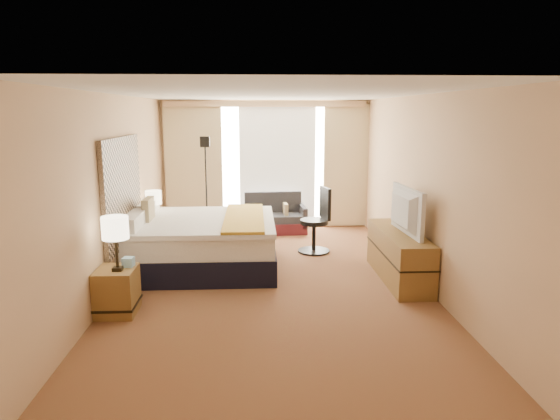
{
  "coord_description": "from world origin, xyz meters",
  "views": [
    {
      "loc": [
        -0.22,
        -6.76,
        2.37
      ],
      "look_at": [
        0.15,
        0.4,
        0.95
      ],
      "focal_mm": 32.0,
      "sensor_mm": 36.0,
      "label": 1
    }
  ],
  "objects_px": {
    "nightstand_right": "(157,239)",
    "bed": "(201,242)",
    "lamp_left": "(115,229)",
    "media_dresser": "(399,255)",
    "lamp_right": "(153,198)",
    "loveseat": "(274,219)",
    "television": "(399,210)",
    "nightstand_left": "(117,291)",
    "floor_lamp": "(206,166)",
    "desk_chair": "(317,224)"
  },
  "relations": [
    {
      "from": "nightstand_right",
      "to": "bed",
      "type": "height_order",
      "value": "bed"
    },
    {
      "from": "nightstand_right",
      "to": "lamp_left",
      "type": "height_order",
      "value": "lamp_left"
    },
    {
      "from": "media_dresser",
      "to": "lamp_right",
      "type": "relative_size",
      "value": 3.29
    },
    {
      "from": "nightstand_right",
      "to": "loveseat",
      "type": "relative_size",
      "value": 0.43
    },
    {
      "from": "lamp_left",
      "to": "television",
      "type": "xyz_separation_m",
      "value": [
        3.61,
        1.03,
        -0.03
      ]
    },
    {
      "from": "bed",
      "to": "lamp_left",
      "type": "xyz_separation_m",
      "value": [
        -0.76,
        -1.83,
        0.65
      ]
    },
    {
      "from": "nightstand_left",
      "to": "loveseat",
      "type": "distance_m",
      "value": 4.5
    },
    {
      "from": "media_dresser",
      "to": "floor_lamp",
      "type": "height_order",
      "value": "floor_lamp"
    },
    {
      "from": "bed",
      "to": "loveseat",
      "type": "distance_m",
      "value": 2.57
    },
    {
      "from": "bed",
      "to": "lamp_right",
      "type": "height_order",
      "value": "lamp_right"
    },
    {
      "from": "nightstand_right",
      "to": "floor_lamp",
      "type": "bearing_deg",
      "value": 61.51
    },
    {
      "from": "desk_chair",
      "to": "lamp_left",
      "type": "xyz_separation_m",
      "value": [
        -2.67,
        -2.59,
        0.55
      ]
    },
    {
      "from": "lamp_right",
      "to": "loveseat",
      "type": "bearing_deg",
      "value": 37.37
    },
    {
      "from": "television",
      "to": "loveseat",
      "type": "bearing_deg",
      "value": 24.65
    },
    {
      "from": "television",
      "to": "desk_chair",
      "type": "bearing_deg",
      "value": 27.81
    },
    {
      "from": "nightstand_left",
      "to": "loveseat",
      "type": "xyz_separation_m",
      "value": [
        2.03,
        4.02,
        -0.02
      ]
    },
    {
      "from": "nightstand_right",
      "to": "desk_chair",
      "type": "bearing_deg",
      "value": 0.55
    },
    {
      "from": "media_dresser",
      "to": "desk_chair",
      "type": "xyz_separation_m",
      "value": [
        -0.99,
        1.48,
        0.15
      ]
    },
    {
      "from": "bed",
      "to": "lamp_left",
      "type": "bearing_deg",
      "value": -112.71
    },
    {
      "from": "floor_lamp",
      "to": "lamp_right",
      "type": "xyz_separation_m",
      "value": [
        -0.74,
        -1.37,
        -0.38
      ]
    },
    {
      "from": "bed",
      "to": "floor_lamp",
      "type": "bearing_deg",
      "value": 92.44
    },
    {
      "from": "bed",
      "to": "lamp_left",
      "type": "height_order",
      "value": "lamp_left"
    },
    {
      "from": "loveseat",
      "to": "floor_lamp",
      "type": "relative_size",
      "value": 0.67
    },
    {
      "from": "loveseat",
      "to": "lamp_right",
      "type": "height_order",
      "value": "lamp_right"
    },
    {
      "from": "media_dresser",
      "to": "bed",
      "type": "relative_size",
      "value": 0.8
    },
    {
      "from": "television",
      "to": "bed",
      "type": "bearing_deg",
      "value": 71.07
    },
    {
      "from": "media_dresser",
      "to": "television",
      "type": "distance_m",
      "value": 0.68
    },
    {
      "from": "nightstand_left",
      "to": "floor_lamp",
      "type": "xyz_separation_m",
      "value": [
        0.72,
        3.83,
        1.07
      ]
    },
    {
      "from": "nightstand_right",
      "to": "media_dresser",
      "type": "xyz_separation_m",
      "value": [
        3.7,
        -1.45,
        0.07
      ]
    },
    {
      "from": "lamp_left",
      "to": "lamp_right",
      "type": "xyz_separation_m",
      "value": [
        -0.06,
        2.52,
        -0.07
      ]
    },
    {
      "from": "nightstand_right",
      "to": "television",
      "type": "height_order",
      "value": "television"
    },
    {
      "from": "lamp_right",
      "to": "television",
      "type": "distance_m",
      "value": 3.96
    },
    {
      "from": "loveseat",
      "to": "nightstand_left",
      "type": "bearing_deg",
      "value": -120.6
    },
    {
      "from": "media_dresser",
      "to": "bed",
      "type": "xyz_separation_m",
      "value": [
        -2.89,
        0.71,
        0.05
      ]
    },
    {
      "from": "desk_chair",
      "to": "lamp_left",
      "type": "bearing_deg",
      "value": -147.65
    },
    {
      "from": "lamp_left",
      "to": "nightstand_right",
      "type": "bearing_deg",
      "value": 90.99
    },
    {
      "from": "lamp_right",
      "to": "television",
      "type": "xyz_separation_m",
      "value": [
        3.67,
        -1.49,
        0.05
      ]
    },
    {
      "from": "nightstand_left",
      "to": "desk_chair",
      "type": "bearing_deg",
      "value": 42.99
    },
    {
      "from": "bed",
      "to": "desk_chair",
      "type": "bearing_deg",
      "value": 21.86
    },
    {
      "from": "media_dresser",
      "to": "desk_chair",
      "type": "bearing_deg",
      "value": 123.85
    },
    {
      "from": "nightstand_left",
      "to": "television",
      "type": "bearing_deg",
      "value": 14.82
    },
    {
      "from": "lamp_left",
      "to": "media_dresser",
      "type": "bearing_deg",
      "value": 16.92
    },
    {
      "from": "lamp_right",
      "to": "television",
      "type": "bearing_deg",
      "value": -22.09
    },
    {
      "from": "floor_lamp",
      "to": "lamp_left",
      "type": "relative_size",
      "value": 2.96
    },
    {
      "from": "media_dresser",
      "to": "desk_chair",
      "type": "relative_size",
      "value": 1.61
    },
    {
      "from": "nightstand_right",
      "to": "television",
      "type": "xyz_separation_m",
      "value": [
        3.65,
        -1.53,
        0.75
      ]
    },
    {
      "from": "nightstand_right",
      "to": "floor_lamp",
      "type": "xyz_separation_m",
      "value": [
        0.72,
        1.33,
        1.07
      ]
    },
    {
      "from": "media_dresser",
      "to": "lamp_right",
      "type": "bearing_deg",
      "value": 159.31
    },
    {
      "from": "lamp_right",
      "to": "desk_chair",
      "type": "bearing_deg",
      "value": 1.52
    },
    {
      "from": "desk_chair",
      "to": "television",
      "type": "relative_size",
      "value": 0.99
    }
  ]
}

